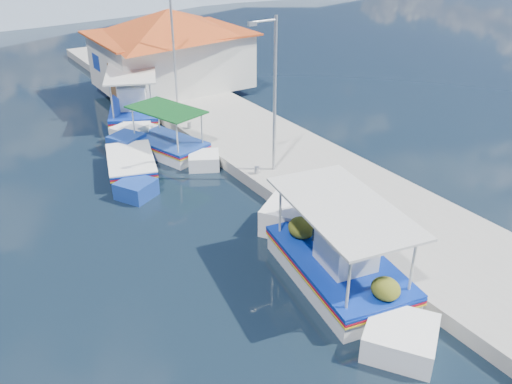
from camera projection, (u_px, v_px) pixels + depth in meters
ground at (195, 234)px, 18.28m from camera, size 160.00×160.00×0.00m
quay at (249, 137)px, 25.46m from camera, size 5.00×44.00×0.50m
bollards at (217, 144)px, 23.71m from camera, size 0.20×17.20×0.30m
main_caique at (336, 264)px, 15.80m from camera, size 3.46×8.50×2.84m
caique_green_canopy at (169, 146)px, 24.26m from camera, size 3.11×6.02×2.36m
caique_blue_hull at (130, 166)px, 22.46m from camera, size 2.96×5.99×1.11m
caique_far at (134, 111)px, 28.01m from camera, size 4.40×7.56×2.87m
harbor_building at (171, 47)px, 31.14m from camera, size 10.49×10.49×4.40m
lamp_post_near at (273, 89)px, 20.14m from camera, size 1.21×0.14×6.00m
lamp_post_far at (172, 44)px, 26.85m from camera, size 1.21×0.14×6.00m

